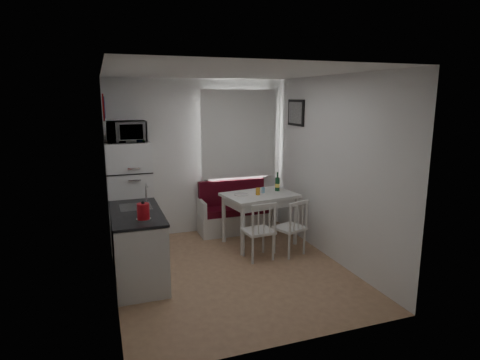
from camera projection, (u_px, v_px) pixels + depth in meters
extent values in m
cube|color=#9F7554|center=(231.00, 270.00, 5.42)|extent=(3.00, 3.50, 0.02)
cube|color=white|center=(230.00, 72.00, 4.89)|extent=(3.00, 3.50, 0.02)
cube|color=white|center=(199.00, 157.00, 6.77)|extent=(3.00, 0.02, 2.60)
cube|color=white|center=(293.00, 212.00, 3.54)|extent=(3.00, 0.02, 2.60)
cube|color=white|center=(109.00, 185.00, 4.67)|extent=(0.02, 3.50, 2.60)
cube|color=white|center=(332.00, 169.00, 5.65)|extent=(0.02, 3.50, 2.60)
cube|color=silver|center=(238.00, 137.00, 6.91)|extent=(1.22, 0.06, 1.47)
cube|color=white|center=(240.00, 134.00, 6.83)|extent=(1.35, 0.02, 1.50)
cube|color=silver|center=(138.00, 247.00, 5.08)|extent=(0.60, 1.30, 0.86)
cube|color=black|center=(136.00, 213.00, 4.99)|extent=(0.62, 1.32, 0.03)
cube|color=#99999E|center=(136.00, 210.00, 5.23)|extent=(0.40, 0.40, 0.10)
cylinder|color=silver|center=(146.00, 193.00, 5.42)|extent=(0.02, 0.02, 0.26)
cylinder|color=#194A9B|center=(104.00, 108.00, 5.84)|extent=(0.03, 0.40, 0.40)
cube|color=black|center=(296.00, 113.00, 6.50)|extent=(0.04, 0.52, 0.42)
cube|color=silver|center=(235.00, 222.00, 6.94)|extent=(1.24, 0.48, 0.34)
cube|color=#500917|center=(235.00, 210.00, 6.89)|extent=(1.18, 0.44, 0.11)
cube|color=#500917|center=(232.00, 192.00, 7.00)|extent=(1.18, 0.10, 0.44)
cube|color=silver|center=(260.00, 195.00, 6.29)|extent=(1.19, 0.92, 0.04)
cube|color=silver|center=(260.00, 201.00, 6.30)|extent=(1.06, 0.79, 0.13)
cylinder|color=silver|center=(259.00, 220.00, 6.37)|extent=(0.06, 0.06, 0.77)
cube|color=silver|center=(258.00, 231.00, 5.76)|extent=(0.43, 0.42, 0.04)
cube|color=silver|center=(263.00, 219.00, 5.55)|extent=(0.39, 0.07, 0.42)
cube|color=silver|center=(290.00, 228.00, 5.92)|extent=(0.50, 0.49, 0.04)
cube|color=silver|center=(295.00, 216.00, 5.72)|extent=(0.37, 0.16, 0.41)
cube|color=white|center=(130.00, 195.00, 6.16)|extent=(0.66, 0.66, 1.64)
imported|color=white|center=(126.00, 132.00, 5.92)|extent=(0.56, 0.38, 0.31)
cylinder|color=red|center=(143.00, 212.00, 4.60)|extent=(0.17, 0.17, 0.23)
cylinder|color=orange|center=(258.00, 191.00, 6.21)|extent=(0.07, 0.07, 0.11)
cylinder|color=#75A7C7|center=(263.00, 190.00, 6.34)|extent=(0.05, 0.05, 0.09)
cylinder|color=white|center=(241.00, 195.00, 6.20)|extent=(0.22, 0.22, 0.02)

